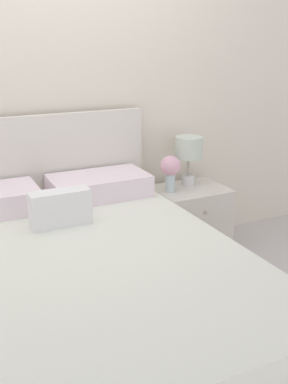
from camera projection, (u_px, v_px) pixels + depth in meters
name	position (u px, v px, depth m)	size (l,w,h in m)	color
ground_plane	(42.00, 269.00, 3.18)	(12.00, 12.00, 0.00)	#BCB7B2
wall_back	(24.00, 80.00, 2.82)	(8.00, 0.06, 2.60)	silver
bed	(82.00, 294.00, 2.29)	(1.52, 2.01, 1.09)	tan
nightstand	(189.00, 221.00, 3.35)	(0.51, 0.43, 0.51)	silver
table_lamp	(189.00, 151.00, 3.26)	(0.20, 0.20, 0.36)	white
flower_vase	(171.00, 169.00, 3.14)	(0.14, 0.14, 0.26)	silver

